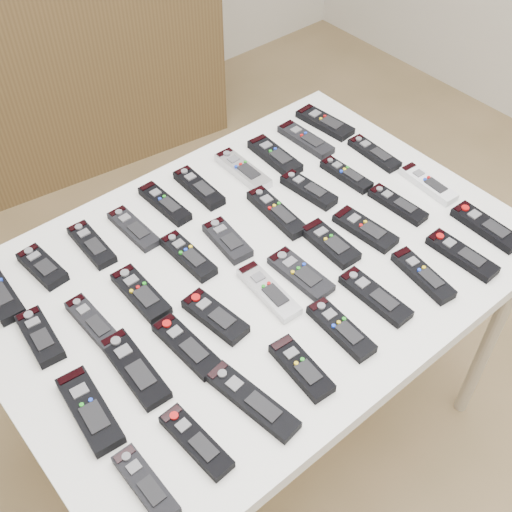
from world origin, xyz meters
TOP-DOWN VIEW (x-y plane):
  - ground at (0.00, 0.00)m, footprint 4.00×4.00m
  - table at (-0.11, 0.12)m, footprint 1.25×0.88m
  - sideboard at (-0.05, 1.78)m, footprint 1.86×0.61m
  - remote_1 at (-0.51, 0.42)m, footprint 0.07×0.14m
  - remote_2 at (-0.39, 0.41)m, footprint 0.05×0.16m
  - remote_3 at (-0.28, 0.39)m, footprint 0.05×0.17m
  - remote_4 at (-0.17, 0.42)m, footprint 0.05×0.17m
  - remote_5 at (-0.07, 0.41)m, footprint 0.05×0.17m
  - remote_6 at (0.07, 0.40)m, footprint 0.06×0.19m
  - remote_7 at (0.18, 0.39)m, footprint 0.06×0.18m
  - remote_8 at (0.30, 0.39)m, footprint 0.06×0.18m
  - remote_9 at (0.40, 0.42)m, footprint 0.08×0.19m
  - remote_10 at (-0.61, 0.24)m, footprint 0.07×0.15m
  - remote_11 at (-0.50, 0.20)m, footprint 0.05×0.16m
  - remote_12 at (-0.38, 0.21)m, footprint 0.06×0.17m
  - remote_13 at (-0.23, 0.23)m, footprint 0.05×0.17m
  - remote_14 at (-0.13, 0.21)m, footprint 0.07×0.15m
  - remote_15 at (0.03, 0.21)m, footprint 0.06×0.20m
  - remote_16 at (0.15, 0.22)m, footprint 0.06×0.17m
  - remote_17 at (0.27, 0.20)m, footprint 0.05×0.16m
  - remote_18 at (0.40, 0.22)m, footprint 0.05×0.17m
  - remote_19 at (-0.61, 0.02)m, footprint 0.08×0.19m
  - remote_20 at (-0.50, 0.05)m, footprint 0.07×0.20m
  - remote_21 at (-0.38, 0.02)m, footprint 0.06×0.18m
  - remote_22 at (-0.29, 0.05)m, footprint 0.07×0.16m
  - remote_23 at (-0.16, 0.03)m, footprint 0.06×0.18m
  - remote_24 at (-0.06, 0.02)m, footprint 0.06×0.17m
  - remote_25 at (0.06, 0.05)m, footprint 0.07×0.16m
  - remote_26 at (0.16, 0.03)m, footprint 0.07×0.17m
  - remote_27 at (0.29, 0.04)m, footprint 0.05×0.17m
  - remote_28 at (0.41, 0.04)m, footprint 0.06×0.17m
  - remote_29 at (-0.61, -0.17)m, footprint 0.05×0.16m
  - remote_30 at (-0.50, -0.16)m, footprint 0.06×0.17m
  - remote_31 at (-0.36, -0.16)m, footprint 0.08×0.22m
  - remote_32 at (-0.24, -0.17)m, footprint 0.06×0.16m
  - remote_33 at (-0.11, -0.15)m, footprint 0.06×0.17m
  - remote_34 at (0.02, -0.14)m, footprint 0.05×0.18m
  - remote_35 at (0.15, -0.16)m, footprint 0.07×0.17m
  - remote_36 at (0.27, -0.18)m, footprint 0.06×0.18m
  - remote_37 at (0.39, -0.16)m, footprint 0.06×0.18m

SIDE VIEW (x-z plane):
  - ground at x=0.00m, z-range 0.00..0.00m
  - sideboard at x=-0.05m, z-range 0.00..0.91m
  - table at x=-0.11m, z-range 0.33..1.11m
  - remote_3 at x=-0.28m, z-range 0.78..0.80m
  - remote_18 at x=0.40m, z-range 0.78..0.80m
  - remote_24 at x=-0.06m, z-range 0.78..0.80m
  - remote_9 at x=0.40m, z-range 0.78..0.80m
  - remote_2 at x=-0.39m, z-range 0.78..0.80m
  - remote_8 at x=0.30m, z-range 0.78..0.80m
  - remote_12 at x=-0.38m, z-range 0.78..0.80m
  - remote_27 at x=0.29m, z-range 0.78..0.80m
  - remote_21 at x=-0.38m, z-range 0.78..0.80m
  - remote_23 at x=-0.16m, z-range 0.78..0.80m
  - remote_26 at x=0.16m, z-range 0.78..0.80m
  - remote_31 at x=-0.36m, z-range 0.78..0.80m
  - remote_28 at x=0.41m, z-range 0.78..0.80m
  - remote_17 at x=0.27m, z-range 0.78..0.80m
  - remote_4 at x=-0.17m, z-range 0.78..0.80m
  - remote_34 at x=0.02m, z-range 0.78..0.80m
  - remote_11 at x=-0.50m, z-range 0.78..0.80m
  - remote_20 at x=-0.50m, z-range 0.78..0.80m
  - remote_29 at x=-0.61m, z-range 0.78..0.80m
  - remote_36 at x=0.27m, z-range 0.78..0.80m
  - remote_14 at x=-0.13m, z-range 0.78..0.80m
  - remote_30 at x=-0.50m, z-range 0.78..0.80m
  - remote_25 at x=0.06m, z-range 0.78..0.80m
  - remote_5 at x=-0.07m, z-range 0.78..0.80m
  - remote_1 at x=-0.51m, z-range 0.78..0.80m
  - remote_7 at x=0.18m, z-range 0.78..0.80m
  - remote_6 at x=0.07m, z-range 0.78..0.80m
  - remote_37 at x=0.39m, z-range 0.78..0.80m
  - remote_35 at x=0.15m, z-range 0.78..0.80m
  - remote_33 at x=-0.11m, z-range 0.78..0.80m
  - remote_10 at x=-0.61m, z-range 0.78..0.80m
  - remote_16 at x=0.15m, z-range 0.78..0.80m
  - remote_32 at x=-0.24m, z-range 0.78..0.80m
  - remote_22 at x=-0.29m, z-range 0.78..0.80m
  - remote_13 at x=-0.23m, z-range 0.78..0.80m
  - remote_15 at x=0.03m, z-range 0.78..0.80m
  - remote_19 at x=-0.61m, z-range 0.78..0.80m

